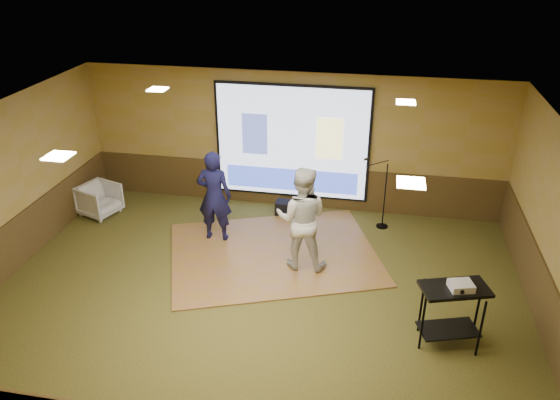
% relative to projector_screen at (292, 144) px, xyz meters
% --- Properties ---
extents(ground, '(9.00, 9.00, 0.00)m').
position_rel_projector_screen_xyz_m(ground, '(0.00, -3.44, -1.47)').
color(ground, '#33391A').
rests_on(ground, ground).
extents(room_shell, '(9.04, 7.04, 3.02)m').
position_rel_projector_screen_xyz_m(room_shell, '(0.00, -3.44, 0.62)').
color(room_shell, '#A58744').
rests_on(room_shell, ground).
extents(wainscot_back, '(9.00, 0.04, 0.95)m').
position_rel_projector_screen_xyz_m(wainscot_back, '(0.00, 0.04, -1.00)').
color(wainscot_back, '#493418').
rests_on(wainscot_back, ground).
extents(wainscot_left, '(0.04, 7.00, 0.95)m').
position_rel_projector_screen_xyz_m(wainscot_left, '(-4.48, -3.44, -1.00)').
color(wainscot_left, '#493418').
rests_on(wainscot_left, ground).
extents(wainscot_right, '(0.04, 7.00, 0.95)m').
position_rel_projector_screen_xyz_m(wainscot_right, '(4.48, -3.44, -1.00)').
color(wainscot_right, '#493418').
rests_on(wainscot_right, ground).
extents(projector_screen, '(3.32, 0.06, 2.52)m').
position_rel_projector_screen_xyz_m(projector_screen, '(0.00, 0.00, 0.00)').
color(projector_screen, black).
rests_on(projector_screen, room_shell).
extents(downlight_nw, '(0.32, 0.32, 0.02)m').
position_rel_projector_screen_xyz_m(downlight_nw, '(-2.20, -1.64, 1.50)').
color(downlight_nw, '#FFEABF').
rests_on(downlight_nw, room_shell).
extents(downlight_ne, '(0.32, 0.32, 0.02)m').
position_rel_projector_screen_xyz_m(downlight_ne, '(2.20, -1.64, 1.50)').
color(downlight_ne, '#FFEABF').
rests_on(downlight_ne, room_shell).
extents(downlight_sw, '(0.32, 0.32, 0.02)m').
position_rel_projector_screen_xyz_m(downlight_sw, '(-2.20, -4.94, 1.50)').
color(downlight_sw, '#FFEABF').
rests_on(downlight_sw, room_shell).
extents(downlight_se, '(0.32, 0.32, 0.02)m').
position_rel_projector_screen_xyz_m(downlight_se, '(2.20, -4.94, 1.50)').
color(downlight_se, '#FFEABF').
rests_on(downlight_se, room_shell).
extents(dance_floor, '(4.63, 4.10, 0.03)m').
position_rel_projector_screen_xyz_m(dance_floor, '(0.01, -2.08, -1.46)').
color(dance_floor, brown).
rests_on(dance_floor, ground).
extents(player_left, '(0.68, 0.46, 1.84)m').
position_rel_projector_screen_xyz_m(player_left, '(-1.22, -1.72, -0.53)').
color(player_left, '#13143D').
rests_on(player_left, dance_floor).
extents(player_right, '(0.94, 0.74, 1.93)m').
position_rel_projector_screen_xyz_m(player_right, '(0.59, -2.39, -0.48)').
color(player_right, beige).
rests_on(player_right, dance_floor).
extents(av_table, '(0.96, 0.50, 1.01)m').
position_rel_projector_screen_xyz_m(av_table, '(3.04, -4.04, -0.76)').
color(av_table, black).
rests_on(av_table, ground).
extents(projector, '(0.38, 0.35, 0.11)m').
position_rel_projector_screen_xyz_m(projector, '(3.11, -4.07, -0.41)').
color(projector, silver).
rests_on(projector, av_table).
extents(mic_stand, '(0.60, 0.24, 1.53)m').
position_rel_projector_screen_xyz_m(mic_stand, '(1.97, -0.60, -0.98)').
color(mic_stand, black).
rests_on(mic_stand, ground).
extents(banquet_chair, '(0.96, 0.94, 0.69)m').
position_rel_projector_screen_xyz_m(banquet_chair, '(-4.00, -1.16, -1.13)').
color(banquet_chair, gray).
rests_on(banquet_chair, ground).
extents(duffel_bag, '(0.46, 0.31, 0.29)m').
position_rel_projector_screen_xyz_m(duffel_bag, '(-0.04, -0.40, -1.33)').
color(duffel_bag, black).
rests_on(duffel_bag, ground).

